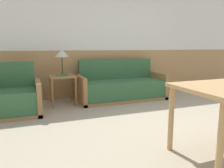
# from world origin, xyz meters

# --- Properties ---
(ground_plane) EXTENTS (16.00, 16.00, 0.00)m
(ground_plane) POSITION_xyz_m (0.00, 0.00, 0.00)
(ground_plane) COLOR #B2A58C
(wall_back) EXTENTS (7.20, 0.06, 2.70)m
(wall_back) POSITION_xyz_m (0.00, 2.63, 1.35)
(wall_back) COLOR tan
(wall_back) RESTS_ON ground_plane
(couch) EXTENTS (1.92, 0.78, 0.88)m
(couch) POSITION_xyz_m (-0.19, 2.08, 0.27)
(couch) COLOR #9E7042
(couch) RESTS_ON ground_plane
(armchair) EXTENTS (0.88, 0.75, 0.90)m
(armchair) POSITION_xyz_m (-2.36, 1.71, 0.27)
(armchair) COLOR #9E7042
(armchair) RESTS_ON ground_plane
(side_table) EXTENTS (0.52, 0.52, 0.60)m
(side_table) POSITION_xyz_m (-1.47, 2.13, 0.49)
(side_table) COLOR #9E7042
(side_table) RESTS_ON ground_plane
(table_lamp) EXTENTS (0.28, 0.28, 0.53)m
(table_lamp) POSITION_xyz_m (-1.45, 2.22, 1.03)
(table_lamp) COLOR #4C3823
(table_lamp) RESTS_ON side_table
(book_stack) EXTENTS (0.22, 0.13, 0.03)m
(book_stack) POSITION_xyz_m (-1.50, 2.04, 0.61)
(book_stack) COLOR #2D7F3D
(book_stack) RESTS_ON side_table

